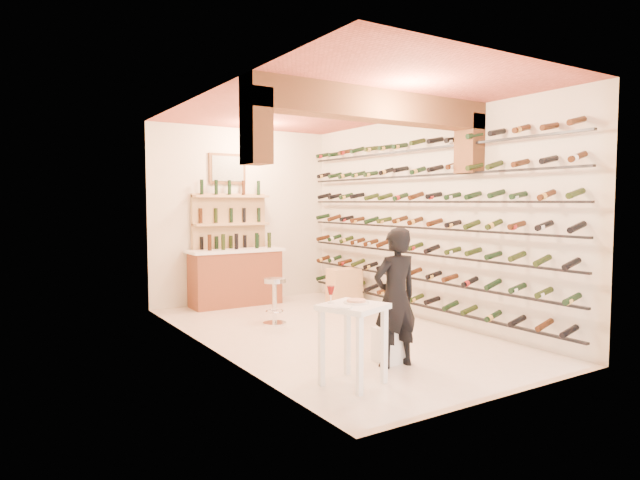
# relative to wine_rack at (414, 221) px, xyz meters

# --- Properties ---
(ground) EXTENTS (6.00, 6.00, 0.00)m
(ground) POSITION_rel_wine_rack_xyz_m (-1.53, 0.00, -1.55)
(ground) COLOR silver
(ground) RESTS_ON ground
(room_shell) EXTENTS (3.52, 6.02, 3.21)m
(room_shell) POSITION_rel_wine_rack_xyz_m (-1.53, -0.26, 0.70)
(room_shell) COLOR beige
(room_shell) RESTS_ON ground
(wine_rack) EXTENTS (0.32, 5.70, 2.56)m
(wine_rack) POSITION_rel_wine_rack_xyz_m (0.00, 0.00, 0.00)
(wine_rack) COLOR black
(wine_rack) RESTS_ON ground
(back_counter) EXTENTS (1.70, 0.62, 1.29)m
(back_counter) POSITION_rel_wine_rack_xyz_m (-1.83, 2.65, -1.02)
(back_counter) COLOR brown
(back_counter) RESTS_ON ground
(back_shelving) EXTENTS (1.40, 0.31, 2.73)m
(back_shelving) POSITION_rel_wine_rack_xyz_m (-1.83, 2.89, -0.38)
(back_shelving) COLOR tan
(back_shelving) RESTS_ON ground
(tasting_table) EXTENTS (0.73, 0.73, 1.00)m
(tasting_table) POSITION_rel_wine_rack_xyz_m (-2.55, -1.93, -0.87)
(tasting_table) COLOR white
(tasting_table) RESTS_ON ground
(white_stool) EXTENTS (0.32, 0.32, 0.40)m
(white_stool) POSITION_rel_wine_rack_xyz_m (-1.73, -1.53, -1.35)
(white_stool) COLOR white
(white_stool) RESTS_ON ground
(person) EXTENTS (0.59, 0.40, 1.57)m
(person) POSITION_rel_wine_rack_xyz_m (-1.79, -1.69, -0.77)
(person) COLOR black
(person) RESTS_ON ground
(chrome_barstool) EXTENTS (0.36, 0.36, 0.70)m
(chrome_barstool) POSITION_rel_wine_rack_xyz_m (-1.95, 0.92, -1.14)
(chrome_barstool) COLOR silver
(chrome_barstool) RESTS_ON ground
(crate_lower) EXTENTS (0.62, 0.48, 0.34)m
(crate_lower) POSITION_rel_wine_rack_xyz_m (-0.20, 1.59, -1.38)
(crate_lower) COLOR tan
(crate_lower) RESTS_ON ground
(crate_upper) EXTENTS (0.59, 0.44, 0.32)m
(crate_upper) POSITION_rel_wine_rack_xyz_m (-0.20, 1.59, -1.05)
(crate_upper) COLOR tan
(crate_upper) RESTS_ON crate_lower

